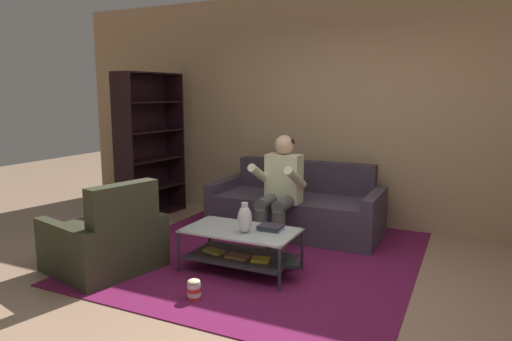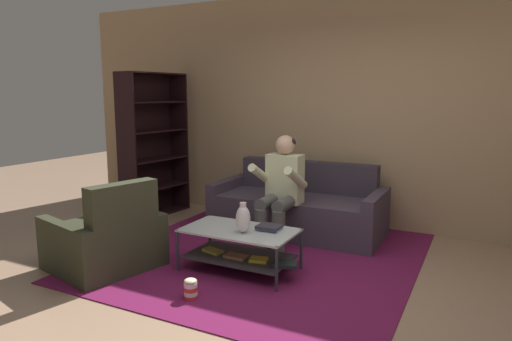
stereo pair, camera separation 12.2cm
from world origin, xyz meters
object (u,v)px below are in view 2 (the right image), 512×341
at_px(vase, 243,219).
at_px(armchair, 106,240).
at_px(coffee_table, 241,245).
at_px(popcorn_tub, 191,289).
at_px(couch, 298,209).
at_px(book_stack, 269,228).
at_px(bookshelf, 149,154).
at_px(person_seated_center, 281,186).

distance_m(vase, armchair, 1.34).
height_order(coffee_table, popcorn_tub, coffee_table).
height_order(couch, book_stack, couch).
distance_m(vase, bookshelf, 2.54).
relative_size(coffee_table, vase, 4.05).
xyz_separation_m(couch, coffee_table, (-0.01, -1.39, -0.03)).
xyz_separation_m(couch, armchair, (-1.19, -1.90, -0.01)).
height_order(couch, bookshelf, bookshelf).
bearing_deg(bookshelf, armchair, -62.28).
xyz_separation_m(person_seated_center, armchair, (-1.19, -1.38, -0.39)).
height_order(couch, armchair, armchair).
bearing_deg(book_stack, coffee_table, -154.85).
distance_m(couch, bookshelf, 2.19).
relative_size(armchair, popcorn_tub, 6.08).
bearing_deg(coffee_table, book_stack, 25.15).
bearing_deg(popcorn_tub, bookshelf, 136.18).
bearing_deg(bookshelf, book_stack, -25.76).
xyz_separation_m(couch, person_seated_center, (0.00, -0.52, 0.38)).
distance_m(couch, vase, 1.47).
height_order(vase, bookshelf, bookshelf).
xyz_separation_m(coffee_table, book_stack, (0.24, 0.11, 0.17)).
xyz_separation_m(person_seated_center, bookshelf, (-2.11, 0.37, 0.18)).
distance_m(vase, popcorn_tub, 0.79).
distance_m(couch, person_seated_center, 0.64).
relative_size(couch, coffee_table, 1.76).
distance_m(person_seated_center, coffee_table, 0.96).
relative_size(couch, vase, 7.15).
bearing_deg(couch, popcorn_tub, -92.47).
bearing_deg(popcorn_tub, person_seated_center, 86.72).
relative_size(person_seated_center, book_stack, 5.31).
height_order(person_seated_center, popcorn_tub, person_seated_center).
height_order(book_stack, popcorn_tub, book_stack).
relative_size(bookshelf, popcorn_tub, 10.94).
distance_m(couch, armchair, 2.24).
bearing_deg(armchair, popcorn_tub, -9.96).
xyz_separation_m(person_seated_center, popcorn_tub, (-0.09, -1.57, -0.57)).
height_order(coffee_table, book_stack, book_stack).
bearing_deg(coffee_table, popcorn_tub, -96.27).
relative_size(couch, armchair, 1.87).
bearing_deg(book_stack, vase, -134.98).
bearing_deg(coffee_table, vase, -48.18).
bearing_deg(armchair, vase, 19.69).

